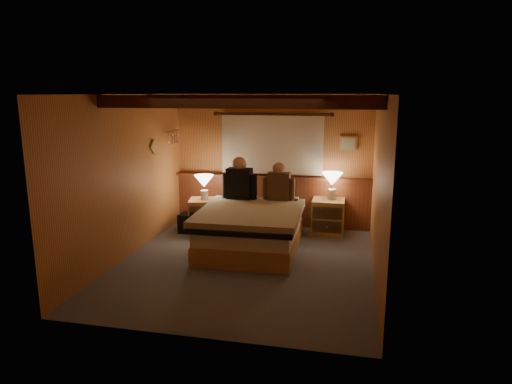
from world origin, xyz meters
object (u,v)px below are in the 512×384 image
(bed, at_px, (251,228))
(duffel_bag, at_px, (196,223))
(nightstand_right, at_px, (328,216))
(person_right, at_px, (279,184))
(lamp_left, at_px, (204,183))
(person_left, at_px, (239,181))
(nightstand_left, at_px, (204,215))
(lamp_right, at_px, (332,181))

(bed, relative_size, duffel_bag, 3.61)
(nightstand_right, xyz_separation_m, person_right, (-0.80, -0.45, 0.63))
(bed, height_order, lamp_left, lamp_left)
(person_left, bearing_deg, bed, -57.32)
(nightstand_right, distance_m, person_right, 1.11)
(nightstand_left, xyz_separation_m, duffel_bag, (-0.13, -0.13, -0.11))
(nightstand_left, relative_size, duffel_bag, 1.09)
(lamp_right, xyz_separation_m, duffel_bag, (-2.34, -0.49, -0.76))
(person_left, relative_size, person_right, 1.12)
(lamp_right, relative_size, person_left, 0.64)
(nightstand_right, bearing_deg, person_left, -161.35)
(duffel_bag, bearing_deg, lamp_left, 36.67)
(bed, relative_size, person_left, 2.72)
(bed, xyz_separation_m, lamp_left, (-1.03, 0.77, 0.53))
(bed, xyz_separation_m, lamp_right, (1.17, 1.16, 0.59))
(nightstand_right, xyz_separation_m, person_left, (-1.47, -0.49, 0.66))
(nightstand_left, distance_m, person_left, 0.99)
(person_right, xyz_separation_m, duffel_bag, (-1.48, 0.00, -0.75))
(duffel_bag, bearing_deg, lamp_right, 12.11)
(person_right, bearing_deg, person_left, -177.10)
(nightstand_left, bearing_deg, bed, -48.94)
(duffel_bag, bearing_deg, bed, -29.63)
(bed, distance_m, lamp_left, 1.39)
(person_right, bearing_deg, bed, -116.45)
(bed, xyz_separation_m, nightstand_right, (1.12, 1.11, -0.05))
(lamp_right, relative_size, duffel_bag, 0.85)
(nightstand_right, bearing_deg, person_right, -150.82)
(lamp_left, height_order, person_right, person_right)
(lamp_left, distance_m, person_left, 0.70)
(bed, relative_size, nightstand_right, 3.31)
(person_left, relative_size, duffel_bag, 1.33)
(nightstand_right, xyz_separation_m, duffel_bag, (-2.29, -0.44, -0.13))
(lamp_right, relative_size, person_right, 0.72)
(lamp_left, height_order, lamp_right, lamp_right)
(nightstand_left, bearing_deg, lamp_left, -68.26)
(bed, xyz_separation_m, person_left, (-0.35, 0.62, 0.61))
(person_left, bearing_deg, lamp_right, 23.14)
(lamp_right, bearing_deg, lamp_left, -169.94)
(lamp_left, relative_size, person_left, 0.60)
(nightstand_right, height_order, lamp_left, lamp_left)
(bed, height_order, duffel_bag, bed)
(person_left, bearing_deg, nightstand_left, 169.08)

